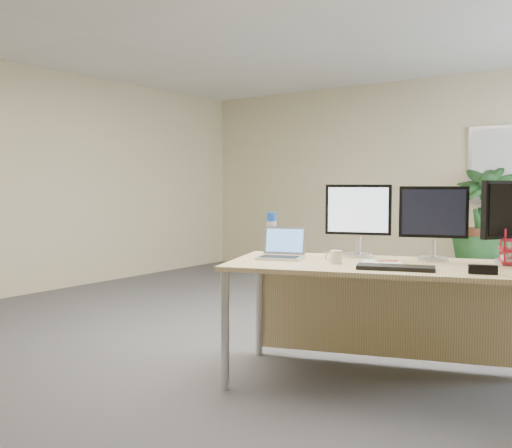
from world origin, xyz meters
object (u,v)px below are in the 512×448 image
Objects in this scene: floor_plant at (483,231)px; monitor_left at (358,215)px; monitor_right at (433,218)px; laptop at (282,250)px; desk at (389,287)px.

floor_plant reaches higher than monitor_left.
monitor_right is 1.05m from laptop.
monitor_right is at bearing -80.74° from floor_plant.
monitor_left is at bearing -165.51° from monitor_right.
desk is 3.58m from floor_plant.
laptop is at bearing -158.47° from desk.
desk is 0.77m from laptop.
floor_plant is 3.38m from monitor_right.
floor_plant is 3.85m from laptop.
desk is 0.56m from monitor_left.
floor_plant reaches higher than desk.
monitor_left is (0.05, -3.44, 0.34)m from floor_plant.
desk is 0.56m from monitor_right.
monitor_left is at bearing -89.22° from floor_plant.
desk is 6.01× the size of laptop.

